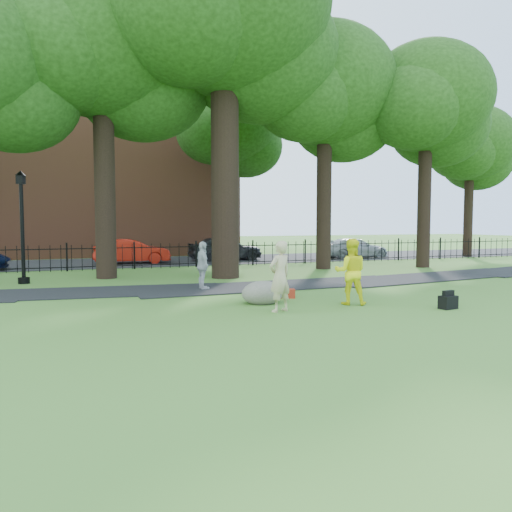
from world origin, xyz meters
name	(u,v)px	position (x,y,z in m)	size (l,w,h in m)	color
ground	(300,305)	(0.00, 0.00, 0.00)	(120.00, 120.00, 0.00)	#416F27
footpath	(278,286)	(1.00, 3.90, 0.00)	(36.00, 2.60, 0.03)	black
street	(180,261)	(0.00, 16.00, 0.00)	(80.00, 7.00, 0.02)	black
iron_fence	(196,255)	(0.00, 12.00, 0.60)	(44.00, 0.04, 1.20)	black
brick_building	(97,167)	(-4.00, 24.00, 6.00)	(18.00, 8.00, 12.00)	brown
big_tree	(227,20)	(0.13, 7.09, 10.14)	(10.08, 8.61, 14.37)	black
tree_row	(227,82)	(0.52, 8.40, 8.15)	(26.82, 7.96, 12.42)	black
woman	(280,276)	(-0.92, -0.72, 0.89)	(0.65, 0.43, 1.79)	#C4AF86
man	(351,272)	(1.32, -0.39, 0.90)	(0.88, 0.68, 1.80)	yellow
pedestrian	(203,266)	(-1.73, 3.87, 0.80)	(0.94, 0.39, 1.61)	#B0B1B5
boulder	(263,291)	(-0.87, 0.60, 0.35)	(1.18, 0.89, 0.69)	#6F695C
lamppost	(22,229)	(-7.45, 7.74, 2.01)	(0.41, 0.41, 4.09)	black
backpack	(448,302)	(3.34, -1.88, 0.17)	(0.46, 0.29, 0.34)	black
red_bag	(288,294)	(0.18, 1.22, 0.14)	(0.40, 0.25, 0.27)	#A12917
red_sedan	(132,251)	(-2.76, 15.12, 0.66)	(1.39, 3.99, 1.32)	#A8190C
grey_car	(225,248)	(2.57, 15.50, 0.72)	(1.70, 4.22, 1.44)	black
silver_car	(355,248)	(10.64, 14.50, 0.61)	(1.70, 4.19, 1.22)	#A0A4A9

